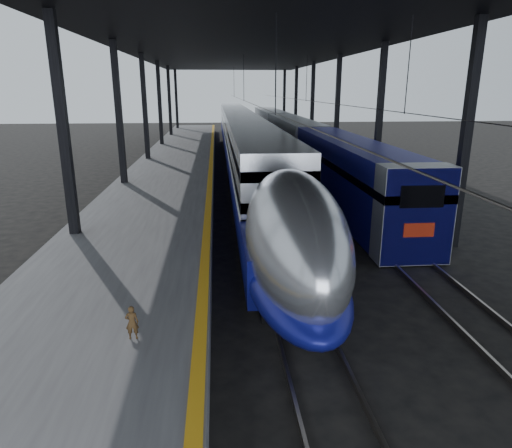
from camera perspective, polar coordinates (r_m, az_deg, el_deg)
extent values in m
plane|color=black|center=(14.00, -3.51, -10.60)|extent=(160.00, 160.00, 0.00)
cube|color=#4C4C4F|center=(33.16, -10.52, 6.04)|extent=(6.00, 80.00, 1.00)
cube|color=orange|center=(32.91, -5.68, 7.05)|extent=(0.30, 80.00, 0.01)
cube|color=slate|center=(33.10, -2.19, 5.55)|extent=(0.08, 80.00, 0.16)
cube|color=slate|center=(33.20, 0.31, 5.59)|extent=(0.08, 80.00, 0.16)
cube|color=slate|center=(33.70, 6.38, 5.66)|extent=(0.08, 80.00, 0.16)
cube|color=slate|center=(34.01, 8.77, 5.66)|extent=(0.08, 80.00, 0.16)
cube|color=black|center=(18.43, -22.79, 9.42)|extent=(0.35, 0.35, 9.00)
cube|color=black|center=(20.12, 24.74, 9.69)|extent=(0.35, 0.35, 9.00)
cube|color=black|center=(28.09, -16.69, 12.02)|extent=(0.35, 0.35, 9.00)
cube|color=black|center=(29.23, 15.13, 12.29)|extent=(0.35, 0.35, 9.00)
cube|color=black|center=(37.93, -13.69, 13.24)|extent=(0.35, 0.35, 9.00)
cube|color=black|center=(38.77, 10.10, 13.51)|extent=(0.35, 0.35, 9.00)
cube|color=black|center=(47.83, -11.91, 13.94)|extent=(0.35, 0.35, 9.00)
cube|color=black|center=(48.51, 7.04, 14.19)|extent=(0.35, 0.35, 9.00)
cube|color=black|center=(57.77, -10.74, 14.39)|extent=(0.35, 0.35, 9.00)
cube|color=black|center=(58.33, 5.00, 14.63)|extent=(0.35, 0.35, 9.00)
cube|color=black|center=(67.72, -9.91, 14.71)|extent=(0.35, 0.35, 9.00)
cube|color=black|center=(68.20, 3.54, 14.92)|extent=(0.35, 0.35, 9.00)
cube|color=black|center=(32.66, -1.21, 21.57)|extent=(18.00, 75.00, 0.45)
cylinder|color=slate|center=(32.55, -0.98, 14.98)|extent=(0.03, 74.00, 0.03)
cylinder|color=slate|center=(33.27, 7.94, 14.87)|extent=(0.03, 74.00, 0.03)
cube|color=silver|center=(44.52, -2.02, 11.21)|extent=(2.84, 57.00, 3.92)
cube|color=navy|center=(43.16, -1.90, 9.40)|extent=(2.92, 62.00, 1.52)
cube|color=silver|center=(44.56, -2.01, 10.64)|extent=(2.94, 57.00, 0.10)
cube|color=black|center=(44.43, -2.03, 12.66)|extent=(2.88, 57.00, 0.41)
cube|color=black|center=(44.52, -2.02, 11.21)|extent=(2.88, 57.00, 0.41)
ellipsoid|color=silver|center=(13.65, 4.73, -1.76)|extent=(2.84, 8.40, 3.92)
ellipsoid|color=navy|center=(14.04, 4.62, -6.13)|extent=(2.92, 8.40, 1.67)
ellipsoid|color=black|center=(10.98, 7.04, -2.11)|extent=(1.47, 2.20, 0.88)
cube|color=black|center=(14.36, 4.55, -9.01)|extent=(2.16, 2.60, 0.40)
cube|color=black|center=(35.39, -1.20, 6.47)|extent=(2.16, 2.60, 0.40)
cube|color=navy|center=(25.66, 11.62, 6.16)|extent=(2.67, 18.00, 3.62)
cube|color=#92959A|center=(17.95, 19.02, 1.18)|extent=(2.72, 1.20, 3.67)
cube|color=black|center=(17.22, 20.08, 3.24)|extent=(1.62, 0.06, 0.81)
cube|color=#AB210D|center=(17.52, 19.68, -0.71)|extent=(1.14, 0.06, 0.52)
cube|color=#92959A|center=(44.05, 4.68, 10.65)|extent=(2.67, 18.00, 3.62)
cube|color=#92959A|center=(62.80, 1.80, 12.44)|extent=(2.67, 18.00, 3.62)
cube|color=black|center=(20.55, 15.95, -1.68)|extent=(2.10, 2.40, 0.36)
cube|color=black|center=(41.33, 5.31, 7.83)|extent=(2.10, 2.40, 0.36)
imported|color=#493218|center=(10.72, -15.24, -11.79)|extent=(0.30, 0.21, 0.80)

